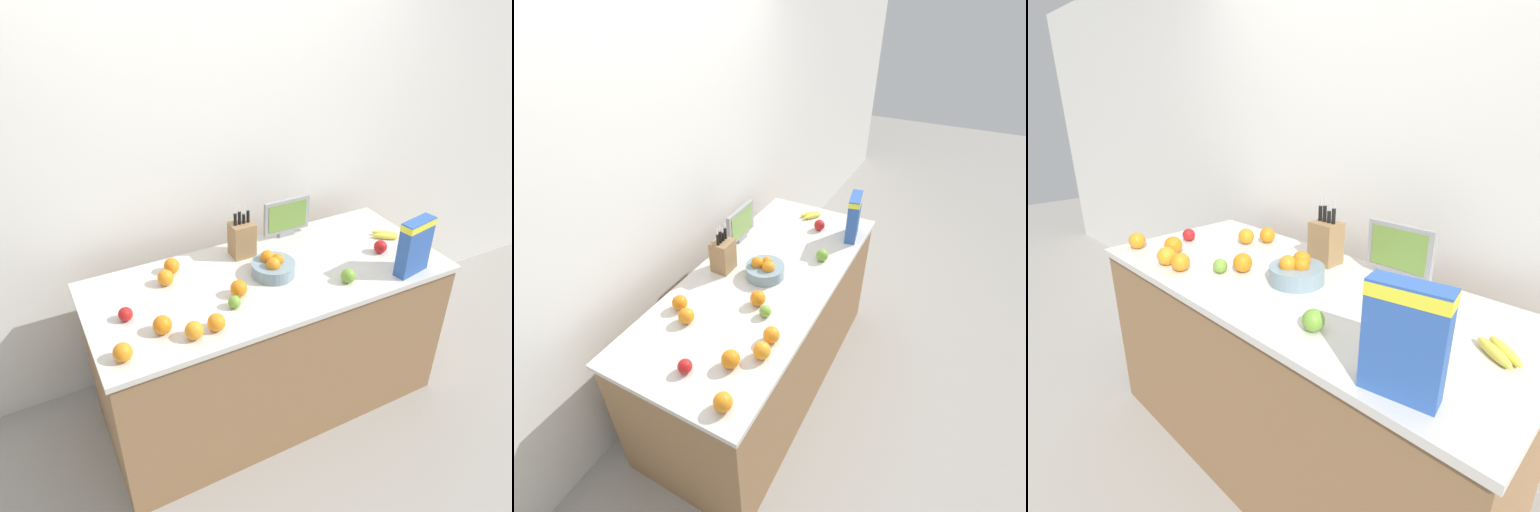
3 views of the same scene
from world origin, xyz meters
TOP-DOWN VIEW (x-y plane):
  - ground_plane at (0.00, 0.00)m, footprint 14.00×14.00m
  - wall_back at (0.00, 0.63)m, footprint 9.00×0.06m
  - counter at (0.00, 0.00)m, footprint 1.95×0.83m
  - knife_block at (-0.04, 0.26)m, footprint 0.13×0.11m
  - small_monitor at (0.30, 0.33)m, footprint 0.30×0.03m
  - cereal_box at (0.69, -0.32)m, footprint 0.22×0.11m
  - fruit_bowl at (0.02, 0.00)m, footprint 0.24×0.24m
  - banana_bunch at (0.81, 0.04)m, footprint 0.17×0.15m
  - apple_near_bananas at (0.67, -0.09)m, footprint 0.08×0.08m
  - apple_rightmost at (-0.29, -0.17)m, footprint 0.06×0.06m
  - apple_rear at (0.33, -0.25)m, footprint 0.08×0.08m
  - apple_leftmost at (-0.78, -0.02)m, footprint 0.07×0.07m
  - orange_front_left at (-0.43, -0.28)m, footprint 0.08×0.08m
  - orange_front_center at (-0.54, -0.29)m, footprint 0.09×0.09m
  - orange_back_center at (-0.66, -0.19)m, footprint 0.09×0.09m
  - orange_front_right at (-0.86, -0.28)m, footprint 0.08×0.08m
  - orange_mid_left at (-0.46, 0.27)m, footprint 0.08×0.08m
  - orange_near_bowl at (-0.23, -0.09)m, footprint 0.09×0.09m
  - orange_by_cereal at (-0.52, 0.17)m, footprint 0.08×0.08m

SIDE VIEW (x-z plane):
  - ground_plane at x=0.00m, z-range 0.00..0.00m
  - counter at x=0.00m, z-range 0.00..0.92m
  - banana_bunch at x=0.81m, z-range 0.92..0.96m
  - apple_rightmost at x=-0.29m, z-range 0.92..0.99m
  - apple_leftmost at x=-0.78m, z-range 0.92..0.99m
  - apple_near_bananas at x=0.67m, z-range 0.92..1.00m
  - apple_rear at x=0.33m, z-range 0.92..1.00m
  - orange_mid_left at x=-0.46m, z-range 0.92..1.01m
  - orange_front_left at x=-0.43m, z-range 0.92..1.01m
  - orange_front_right at x=-0.86m, z-range 0.92..1.01m
  - orange_by_cereal at x=-0.52m, z-range 0.92..1.01m
  - orange_front_center at x=-0.54m, z-range 0.92..1.01m
  - orange_near_bowl at x=-0.23m, z-range 0.92..1.01m
  - orange_back_center at x=-0.66m, z-range 0.92..1.01m
  - fruit_bowl at x=0.02m, z-range 0.91..1.03m
  - knife_block at x=-0.04m, z-range 0.87..1.18m
  - small_monitor at x=0.30m, z-range 0.93..1.17m
  - cereal_box at x=0.69m, z-range 0.94..1.25m
  - wall_back at x=0.00m, z-range 0.00..2.60m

